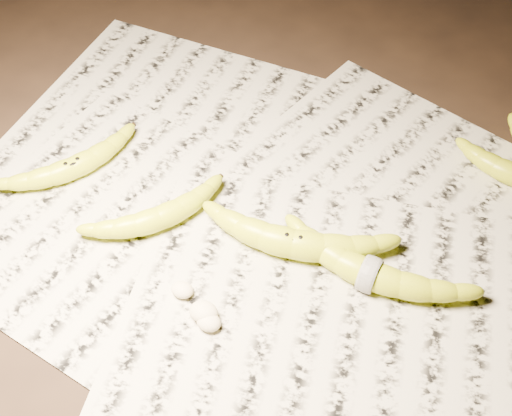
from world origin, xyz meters
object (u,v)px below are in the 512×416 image
at_px(banana_left_a, 72,166).
at_px(banana_center, 294,242).
at_px(banana_taped, 370,273).
at_px(banana_left_b, 159,216).

relative_size(banana_left_a, banana_center, 0.84).
height_order(banana_left_a, banana_taped, banana_taped).
bearing_deg(banana_taped, banana_left_b, -171.75).
relative_size(banana_left_a, banana_taped, 0.82).
height_order(banana_left_a, banana_left_b, banana_left_b).
xyz_separation_m(banana_center, banana_taped, (0.10, -0.00, -0.00)).
distance_m(banana_left_a, banana_taped, 0.44).
xyz_separation_m(banana_left_a, banana_taped, (0.44, 0.00, 0.00)).
xyz_separation_m(banana_left_b, banana_center, (0.18, 0.03, 0.00)).
relative_size(banana_center, banana_taped, 0.98).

